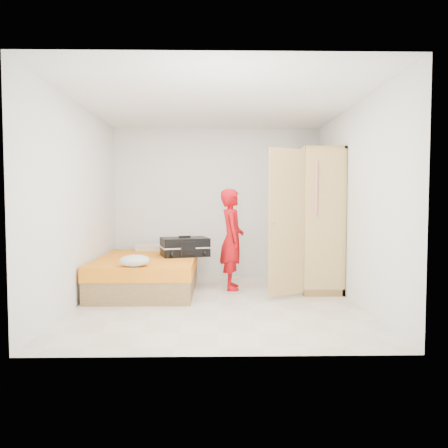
{
  "coord_description": "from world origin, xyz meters",
  "views": [
    {
      "loc": [
        -0.02,
        -5.71,
        1.36
      ],
      "look_at": [
        0.1,
        0.68,
        1.0
      ],
      "focal_mm": 35.0,
      "sensor_mm": 36.0,
      "label": 1
    }
  ],
  "objects_px": {
    "bed": "(147,274)",
    "wardrobe": "(314,223)",
    "person": "(232,239)",
    "suitcase": "(185,247)",
    "round_cushion": "(135,261)"
  },
  "relations": [
    {
      "from": "bed",
      "to": "wardrobe",
      "type": "bearing_deg",
      "value": 1.32
    },
    {
      "from": "bed",
      "to": "person",
      "type": "distance_m",
      "value": 1.37
    },
    {
      "from": "bed",
      "to": "suitcase",
      "type": "relative_size",
      "value": 2.45
    },
    {
      "from": "suitcase",
      "to": "person",
      "type": "bearing_deg",
      "value": -20.89
    },
    {
      "from": "suitcase",
      "to": "round_cushion",
      "type": "height_order",
      "value": "suitcase"
    },
    {
      "from": "wardrobe",
      "to": "bed",
      "type": "bearing_deg",
      "value": -178.68
    },
    {
      "from": "bed",
      "to": "person",
      "type": "height_order",
      "value": "person"
    },
    {
      "from": "wardrobe",
      "to": "round_cushion",
      "type": "relative_size",
      "value": 5.36
    },
    {
      "from": "person",
      "to": "round_cushion",
      "type": "height_order",
      "value": "person"
    },
    {
      "from": "person",
      "to": "suitcase",
      "type": "height_order",
      "value": "person"
    },
    {
      "from": "wardrobe",
      "to": "person",
      "type": "distance_m",
      "value": 1.26
    },
    {
      "from": "bed",
      "to": "person",
      "type": "xyz_separation_m",
      "value": [
        1.27,
        0.08,
        0.51
      ]
    },
    {
      "from": "bed",
      "to": "wardrobe",
      "type": "relative_size",
      "value": 0.96
    },
    {
      "from": "wardrobe",
      "to": "person",
      "type": "xyz_separation_m",
      "value": [
        -1.24,
        0.02,
        -0.24
      ]
    },
    {
      "from": "wardrobe",
      "to": "suitcase",
      "type": "height_order",
      "value": "wardrobe"
    }
  ]
}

